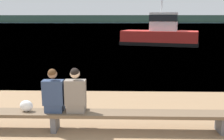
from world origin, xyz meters
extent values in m
plane|color=#426B8E|center=(0.00, 125.46, 0.00)|extent=(240.00, 240.00, 0.00)
cube|color=#2D3D2D|center=(0.00, 180.86, 2.60)|extent=(600.00, 12.00, 5.20)
cube|color=brown|center=(-1.00, 2.29, 0.41)|extent=(8.04, 0.45, 0.07)
cube|color=#515156|center=(2.72, 2.29, 0.19)|extent=(0.12, 0.38, 0.37)
cube|color=#515156|center=(-1.00, 2.29, 0.19)|extent=(0.12, 0.38, 0.37)
cube|color=navy|center=(-1.01, 2.37, 0.54)|extent=(0.40, 0.40, 0.18)
cube|color=navy|center=(-1.01, 2.27, 0.90)|extent=(0.45, 0.22, 0.55)
sphere|color=#846047|center=(-1.01, 2.27, 1.32)|extent=(0.20, 0.20, 0.20)
sphere|color=#472D19|center=(-1.01, 2.26, 1.34)|extent=(0.19, 0.19, 0.19)
cube|color=#70665B|center=(-0.51, 2.37, 0.54)|extent=(0.40, 0.40, 0.18)
cube|color=#70665B|center=(-0.51, 2.27, 0.91)|extent=(0.45, 0.22, 0.56)
sphere|color=beige|center=(-0.51, 2.27, 1.33)|extent=(0.21, 0.21, 0.21)
sphere|color=black|center=(-0.51, 2.26, 1.36)|extent=(0.20, 0.20, 0.20)
ellipsoid|color=white|center=(-1.64, 2.30, 0.58)|extent=(0.29, 0.17, 0.26)
cube|color=red|center=(4.45, 21.79, 0.68)|extent=(7.76, 5.02, 1.36)
cube|color=black|center=(4.45, 21.79, 0.16)|extent=(7.94, 5.18, 0.33)
cube|color=silver|center=(4.79, 21.69, 2.23)|extent=(2.94, 2.50, 1.74)
cube|color=black|center=(4.79, 21.69, 2.58)|extent=(3.00, 2.58, 0.62)
camera|label=1|loc=(0.43, -2.97, 2.49)|focal=40.00mm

